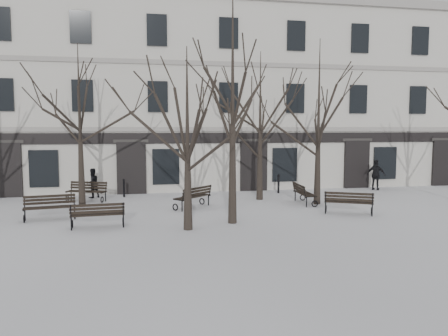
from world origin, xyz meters
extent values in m
plane|color=white|center=(0.00, 0.00, 0.00)|extent=(100.00, 100.00, 0.00)
cube|color=beige|center=(0.00, 13.00, 5.50)|extent=(40.00, 10.00, 11.00)
cube|color=gray|center=(0.00, 7.97, 3.60)|extent=(40.00, 0.12, 0.25)
cube|color=gray|center=(0.00, 7.97, 7.30)|extent=(40.00, 0.12, 0.25)
cube|color=black|center=(0.00, 7.96, 3.10)|extent=(40.00, 0.10, 0.60)
cube|color=black|center=(-10.00, 7.94, 1.45)|extent=(1.60, 0.22, 2.90)
cube|color=#2D2B28|center=(-10.00, 7.90, 2.95)|extent=(1.90, 0.08, 0.18)
cube|color=black|center=(-8.10, 7.95, 1.50)|extent=(1.50, 0.14, 2.00)
cube|color=black|center=(-3.50, 7.94, 1.45)|extent=(1.60, 0.22, 2.90)
cube|color=#2D2B28|center=(-3.50, 7.90, 2.95)|extent=(1.90, 0.08, 0.18)
cube|color=black|center=(-1.60, 7.95, 1.50)|extent=(1.50, 0.14, 2.00)
cube|color=black|center=(3.50, 7.94, 1.45)|extent=(1.60, 0.22, 2.90)
cube|color=#2D2B28|center=(3.50, 7.90, 2.95)|extent=(1.90, 0.08, 0.18)
cube|color=black|center=(5.40, 7.95, 1.50)|extent=(1.50, 0.14, 2.00)
cube|color=black|center=(10.00, 7.94, 1.45)|extent=(1.60, 0.22, 2.90)
cube|color=#2D2B28|center=(10.00, 7.90, 2.95)|extent=(1.90, 0.08, 0.18)
cube|color=black|center=(11.90, 7.95, 1.50)|extent=(1.50, 0.14, 2.00)
cube|color=black|center=(16.00, 7.94, 1.45)|extent=(1.60, 0.22, 2.90)
cube|color=#2D2B28|center=(16.00, 7.90, 2.95)|extent=(1.90, 0.08, 0.18)
cube|color=black|center=(-10.00, 7.95, 5.40)|extent=(1.10, 0.14, 1.70)
cube|color=black|center=(-6.00, 7.95, 5.40)|extent=(1.10, 0.14, 1.70)
cube|color=black|center=(-6.00, 7.95, 9.00)|extent=(1.10, 0.14, 1.70)
cube|color=black|center=(-2.00, 7.95, 5.40)|extent=(1.10, 0.14, 1.70)
cube|color=black|center=(-2.00, 7.95, 9.00)|extent=(1.10, 0.14, 1.70)
cube|color=black|center=(2.00, 7.95, 5.40)|extent=(1.10, 0.14, 1.70)
cube|color=black|center=(2.00, 7.95, 9.00)|extent=(1.10, 0.14, 1.70)
cube|color=black|center=(6.00, 7.95, 5.40)|extent=(1.10, 0.14, 1.70)
cube|color=black|center=(6.00, 7.95, 9.00)|extent=(1.10, 0.14, 1.70)
cube|color=black|center=(10.00, 7.95, 5.40)|extent=(1.10, 0.14, 1.70)
cube|color=black|center=(10.00, 7.95, 9.00)|extent=(1.10, 0.14, 1.70)
cube|color=black|center=(14.00, 7.95, 5.40)|extent=(1.10, 0.14, 1.70)
cube|color=black|center=(14.00, 7.95, 9.00)|extent=(1.10, 0.14, 1.70)
cone|color=black|center=(-1.30, -1.18, 1.37)|extent=(0.34, 0.34, 2.74)
cone|color=black|center=(0.50, -0.42, 1.92)|extent=(0.34, 0.34, 3.84)
cone|color=black|center=(-5.71, 4.38, 1.58)|extent=(0.34, 0.34, 3.16)
cone|color=black|center=(3.01, 4.77, 1.57)|extent=(0.34, 0.34, 3.14)
cone|color=black|center=(5.41, 3.02, 1.65)|extent=(0.34, 0.34, 3.30)
torus|color=black|center=(-7.46, 1.12, 0.15)|extent=(0.11, 0.32, 0.32)
cylinder|color=black|center=(-7.52, 1.51, 0.25)|extent=(0.05, 0.05, 0.49)
cube|color=black|center=(-7.49, 1.32, 0.49)|extent=(0.15, 0.60, 0.05)
torus|color=black|center=(-5.62, 1.43, 0.15)|extent=(0.11, 0.32, 0.32)
cylinder|color=black|center=(-5.68, 1.82, 0.25)|extent=(0.05, 0.05, 0.49)
cube|color=black|center=(-5.65, 1.63, 0.49)|extent=(0.15, 0.60, 0.05)
cube|color=black|center=(-6.53, 1.23, 0.52)|extent=(1.96, 0.43, 0.04)
cube|color=black|center=(-6.55, 1.38, 0.52)|extent=(1.96, 0.43, 0.04)
cube|color=black|center=(-6.58, 1.54, 0.52)|extent=(1.96, 0.43, 0.04)
cube|color=black|center=(-6.61, 1.69, 0.52)|extent=(1.96, 0.43, 0.04)
cube|color=black|center=(-6.61, 1.73, 0.66)|extent=(1.95, 0.37, 0.10)
cube|color=black|center=(-6.62, 1.75, 0.79)|extent=(1.95, 0.37, 0.10)
cube|color=black|center=(-6.62, 1.78, 0.92)|extent=(1.95, 0.37, 0.10)
cylinder|color=black|center=(-7.54, 1.60, 0.71)|extent=(0.07, 0.16, 0.55)
cylinder|color=black|center=(-5.70, 1.91, 0.71)|extent=(0.07, 0.16, 0.55)
torus|color=black|center=(-3.65, -0.04, 0.15)|extent=(0.08, 0.31, 0.31)
cylinder|color=black|center=(-3.62, -0.43, 0.24)|extent=(0.05, 0.05, 0.48)
cube|color=black|center=(-3.64, -0.24, 0.48)|extent=(0.10, 0.59, 0.05)
torus|color=black|center=(-5.47, -0.18, 0.15)|extent=(0.08, 0.31, 0.31)
cylinder|color=black|center=(-5.45, -0.56, 0.24)|extent=(0.05, 0.05, 0.48)
cube|color=black|center=(-5.46, -0.37, 0.48)|extent=(0.10, 0.59, 0.05)
cube|color=black|center=(-4.57, -0.07, 0.50)|extent=(1.93, 0.24, 0.04)
cube|color=black|center=(-4.56, -0.22, 0.50)|extent=(1.93, 0.24, 0.04)
cube|color=black|center=(-4.54, -0.37, 0.50)|extent=(1.93, 0.24, 0.04)
cube|color=black|center=(-4.53, -0.52, 0.50)|extent=(1.93, 0.24, 0.04)
cube|color=black|center=(-4.53, -0.56, 0.64)|extent=(1.93, 0.18, 0.10)
cube|color=black|center=(-4.53, -0.58, 0.77)|extent=(1.93, 0.18, 0.10)
cube|color=black|center=(-4.53, -0.61, 0.90)|extent=(1.93, 0.18, 0.10)
cylinder|color=black|center=(-3.62, -0.51, 0.70)|extent=(0.05, 0.16, 0.53)
cylinder|color=black|center=(-5.44, -0.65, 0.70)|extent=(0.05, 0.16, 0.53)
torus|color=black|center=(6.66, 0.12, 0.16)|extent=(0.19, 0.31, 0.32)
cylinder|color=black|center=(6.49, -0.24, 0.25)|extent=(0.06, 0.06, 0.50)
cube|color=black|center=(6.57, -0.06, 0.50)|extent=(0.32, 0.57, 0.06)
torus|color=black|center=(4.97, 0.96, 0.16)|extent=(0.19, 0.31, 0.32)
cylinder|color=black|center=(4.79, 0.60, 0.25)|extent=(0.06, 0.06, 0.50)
cube|color=black|center=(4.88, 0.78, 0.50)|extent=(0.32, 0.57, 0.06)
cube|color=black|center=(5.84, 0.58, 0.52)|extent=(1.84, 0.98, 0.04)
cube|color=black|center=(5.77, 0.44, 0.52)|extent=(1.84, 0.98, 0.04)
cube|color=black|center=(5.70, 0.30, 0.52)|extent=(1.84, 0.98, 0.04)
cube|color=black|center=(5.63, 0.16, 0.52)|extent=(1.84, 0.98, 0.04)
cube|color=black|center=(5.61, 0.12, 0.67)|extent=(1.81, 0.93, 0.10)
cube|color=black|center=(5.60, 0.10, 0.80)|extent=(1.81, 0.93, 0.10)
cube|color=black|center=(5.59, 0.08, 0.94)|extent=(1.81, 0.93, 0.10)
cylinder|color=black|center=(6.45, -0.32, 0.72)|extent=(0.11, 0.16, 0.55)
cylinder|color=black|center=(4.75, 0.52, 0.72)|extent=(0.11, 0.16, 0.55)
torus|color=black|center=(-6.63, 5.93, 0.15)|extent=(0.16, 0.32, 0.32)
cylinder|color=black|center=(-6.49, 6.30, 0.25)|extent=(0.05, 0.05, 0.49)
cube|color=black|center=(-6.56, 6.11, 0.49)|extent=(0.26, 0.58, 0.05)
torus|color=black|center=(-4.88, 5.30, 0.15)|extent=(0.16, 0.32, 0.32)
cylinder|color=black|center=(-4.75, 5.66, 0.25)|extent=(0.05, 0.05, 0.49)
cube|color=black|center=(-4.82, 5.48, 0.49)|extent=(0.26, 0.58, 0.05)
cube|color=black|center=(-5.77, 5.57, 0.51)|extent=(1.88, 0.76, 0.04)
cube|color=black|center=(-5.72, 5.72, 0.51)|extent=(1.88, 0.76, 0.04)
cube|color=black|center=(-5.67, 5.86, 0.51)|extent=(1.88, 0.76, 0.04)
cube|color=black|center=(-5.61, 6.00, 0.51)|extent=(1.88, 0.76, 0.04)
cube|color=black|center=(-5.60, 6.04, 0.65)|extent=(1.86, 0.71, 0.10)
cube|color=black|center=(-5.59, 6.07, 0.79)|extent=(1.86, 0.71, 0.10)
cube|color=black|center=(-5.58, 6.09, 0.92)|extent=(1.86, 0.71, 0.10)
cylinder|color=black|center=(-6.46, 6.38, 0.71)|extent=(0.09, 0.16, 0.54)
cylinder|color=black|center=(-4.72, 5.75, 0.71)|extent=(0.09, 0.16, 0.54)
torus|color=black|center=(-0.11, 3.86, 0.16)|extent=(0.26, 0.27, 0.32)
cylinder|color=black|center=(0.17, 3.57, 0.25)|extent=(0.06, 0.06, 0.50)
cube|color=black|center=(0.03, 3.71, 0.50)|extent=(0.46, 0.48, 0.06)
torus|color=black|center=(-1.49, 2.55, 0.16)|extent=(0.26, 0.27, 0.32)
cylinder|color=black|center=(-1.21, 2.26, 0.25)|extent=(0.06, 0.06, 0.50)
cube|color=black|center=(-1.35, 2.40, 0.50)|extent=(0.46, 0.48, 0.06)
cube|color=black|center=(-0.83, 3.24, 0.53)|extent=(1.53, 1.46, 0.04)
cube|color=black|center=(-0.72, 3.12, 0.53)|extent=(1.53, 1.46, 0.04)
cube|color=black|center=(-0.62, 3.01, 0.53)|extent=(1.53, 1.46, 0.04)
cube|color=black|center=(-0.51, 2.90, 0.53)|extent=(1.53, 1.46, 0.04)
cube|color=black|center=(-0.48, 2.86, 0.67)|extent=(1.49, 1.42, 0.10)
cube|color=black|center=(-0.46, 2.85, 0.81)|extent=(1.49, 1.42, 0.10)
cube|color=black|center=(-0.44, 2.83, 0.94)|extent=(1.49, 1.42, 0.10)
cylinder|color=black|center=(0.23, 3.50, 0.73)|extent=(0.14, 0.15, 0.56)
cylinder|color=black|center=(-1.15, 2.19, 0.73)|extent=(0.14, 0.15, 0.56)
torus|color=black|center=(4.96, 2.22, 0.15)|extent=(0.32, 0.08, 0.32)
cylinder|color=black|center=(4.57, 2.24, 0.25)|extent=(0.05, 0.05, 0.49)
cube|color=black|center=(4.77, 2.23, 0.49)|extent=(0.61, 0.09, 0.05)
torus|color=black|center=(5.08, 4.08, 0.15)|extent=(0.32, 0.08, 0.32)
cylinder|color=black|center=(4.69, 4.10, 0.25)|extent=(0.05, 0.05, 0.49)
cube|color=black|center=(4.89, 4.09, 0.49)|extent=(0.61, 0.09, 0.05)
cube|color=black|center=(5.07, 3.14, 0.52)|extent=(0.23, 1.98, 0.04)
cube|color=black|center=(4.91, 3.15, 0.52)|extent=(0.23, 1.98, 0.04)
cube|color=black|center=(4.76, 3.16, 0.52)|extent=(0.23, 1.98, 0.04)
cube|color=black|center=(4.61, 3.17, 0.52)|extent=(0.23, 1.98, 0.04)
cube|color=black|center=(4.56, 3.18, 0.66)|extent=(0.17, 1.97, 0.10)
cube|color=black|center=(4.54, 3.18, 0.79)|extent=(0.17, 1.97, 0.10)
cube|color=black|center=(4.52, 3.18, 0.92)|extent=(0.17, 1.97, 0.10)
cylinder|color=black|center=(4.48, 2.25, 0.71)|extent=(0.16, 0.05, 0.55)
cylinder|color=black|center=(4.60, 4.11, 0.71)|extent=(0.16, 0.05, 0.55)
cylinder|color=black|center=(-3.89, 6.87, 0.45)|extent=(0.11, 0.11, 0.90)
sphere|color=black|center=(-3.89, 6.87, 0.92)|extent=(0.13, 0.13, 0.13)
cylinder|color=black|center=(4.62, 6.66, 0.49)|extent=(0.12, 0.12, 0.98)
sphere|color=black|center=(4.62, 6.66, 1.00)|extent=(0.14, 0.14, 0.14)
imported|color=black|center=(-5.51, 6.94, 0.00)|extent=(0.96, 0.93, 1.56)
imported|color=black|center=(10.69, 6.83, 0.00)|extent=(1.08, 1.03, 1.80)
camera|label=1|loc=(-2.89, -16.72, 3.68)|focal=35.00mm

